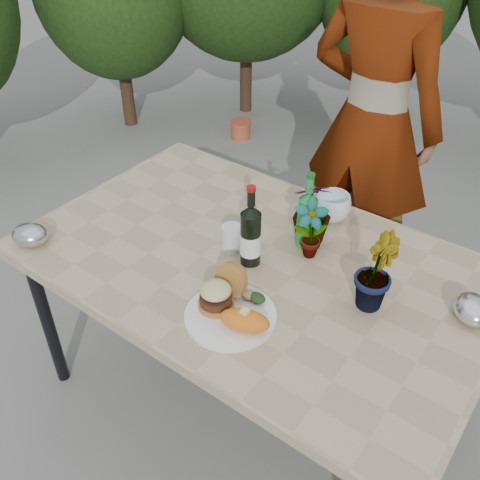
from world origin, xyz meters
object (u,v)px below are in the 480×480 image
Objects in this scene: patio_table at (254,272)px; person at (372,124)px; dinner_plate at (230,316)px; wine_bottle at (251,236)px.

person is (-0.04, 0.96, 0.19)m from patio_table.
dinner_plate is 0.94× the size of wine_bottle.
dinner_plate is 1.25m from person.
person reaches higher than wine_bottle.
person is at bearing 96.91° from dinner_plate.
person reaches higher than dinner_plate.
patio_table is 0.30m from dinner_plate.
wine_bottle is at bearing -95.17° from patio_table.
person is (-0.15, 1.23, 0.13)m from dinner_plate.
patio_table is 5.35× the size of wine_bottle.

